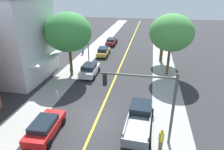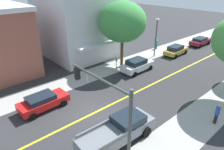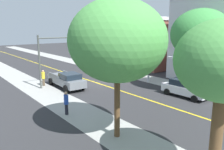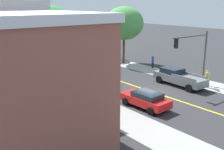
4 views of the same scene
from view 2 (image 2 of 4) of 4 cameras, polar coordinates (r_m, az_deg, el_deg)
The scene contains 16 objects.
ground_plane at distance 17.95m, azimuth -5.59°, elevation -10.88°, with size 140.00×140.00×0.00m, color #2D2D30.
sidewalk_left at distance 22.83m, azimuth -15.37°, elevation -3.19°, with size 3.28×126.00×0.01m, color #9E9E99.
road_centerline_stripe at distance 17.94m, azimuth -5.59°, elevation -10.87°, with size 0.20×126.00×0.00m, color yellow.
corner_shop_building at distance 31.00m, azimuth -10.80°, elevation 15.09°, with size 12.25×8.86×10.49m.
street_tree_left_near at distance 25.55m, azimuth 2.99°, elevation 14.79°, with size 5.89×5.89×8.40m.
fire_hydrant at distance 23.10m, azimuth -7.00°, elevation -0.96°, with size 0.44×0.24×0.81m.
parking_meter at distance 25.84m, azimuth 1.28°, elevation 3.51°, with size 0.12×0.18×1.45m.
traffic_light_mast at distance 11.84m, azimuth -1.10°, elevation -8.60°, with size 5.48×0.32×5.78m.
street_lamp at distance 30.51m, azimuth 12.42°, elevation 11.53°, with size 0.70×0.36×5.66m.
red_sedan_left_curb at distance 19.15m, azimuth -18.94°, elevation -7.06°, with size 2.19×4.42×1.39m.
gold_sedan_left_curb at distance 32.65m, azimuth 17.63°, elevation 6.74°, with size 2.13×4.51×1.50m.
maroon_sedan_left_curb at distance 39.30m, azimuth 23.71°, elevation 8.79°, with size 2.00×4.71×1.39m.
white_sedan_left_curb at distance 25.59m, azimuth 7.15°, elevation 2.84°, with size 2.15×4.53×1.63m.
grey_pickup_truck at distance 14.84m, azimuth 1.94°, elevation -15.38°, with size 2.42×6.02×1.75m.
pedestrian_teal_shirt at distance 34.88m, azimuth 12.48°, elevation 8.62°, with size 0.40×0.40×1.65m.
pedestrian_blue_shirt at distance 18.31m, azimuth 27.61°, elevation -9.57°, with size 0.34×0.34×1.82m.
Camera 2 is at (11.94, -8.21, 10.59)m, focal length 32.27 mm.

